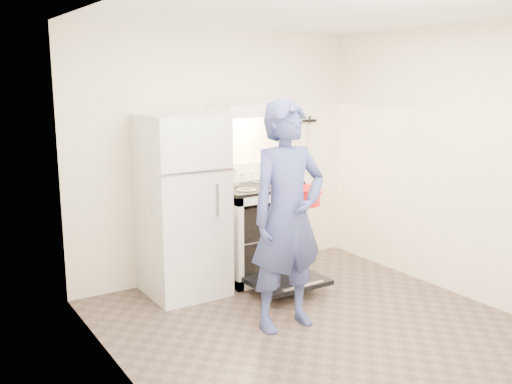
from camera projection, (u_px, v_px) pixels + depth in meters
floor at (327, 333)px, 4.60m from camera, size 3.60×3.60×0.00m
back_wall at (218, 155)px, 5.85m from camera, size 3.20×0.02×2.50m
refrigerator at (183, 206)px, 5.33m from camera, size 0.70×0.70×1.70m
stove_body at (254, 233)px, 5.85m from camera, size 0.76×0.65×0.92m
cooktop at (254, 188)px, 5.76m from camera, size 0.76×0.65×0.03m
backsplash at (240, 172)px, 5.97m from camera, size 0.76×0.07×0.20m
oven_door at (288, 281)px, 5.43m from camera, size 0.70×0.54×0.04m
oven_rack at (254, 235)px, 5.86m from camera, size 0.60×0.52×0.01m
range_hood at (250, 110)px, 5.67m from camera, size 0.76×0.50×0.12m
knife_strip at (302, 121)px, 6.32m from camera, size 0.40×0.02×0.03m
pizza_stone at (252, 233)px, 5.87m from camera, size 0.33×0.33×0.02m
tea_kettle at (225, 171)px, 5.80m from camera, size 0.23×0.19×0.28m
utensil_jar at (290, 178)px, 5.66m from camera, size 0.10×0.10×0.13m
person at (288, 217)px, 4.57m from camera, size 0.69×0.45×1.86m
dutch_oven at (303, 197)px, 4.94m from camera, size 0.37×0.30×0.24m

